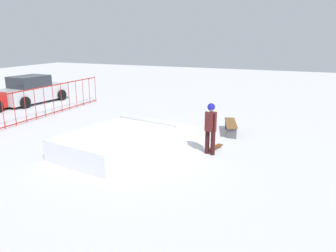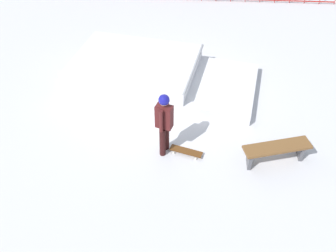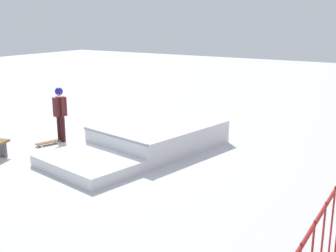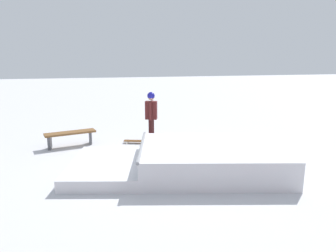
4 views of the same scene
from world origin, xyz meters
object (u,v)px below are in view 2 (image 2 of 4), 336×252
Objects in this scene: skateboard at (186,151)px; skater at (164,120)px; skate_ramp at (150,72)px; park_bench at (277,150)px.

skater is at bearing 11.60° from skateboard.
skate_ramp is at bearing -51.69° from skateboard.
park_bench is at bearing -165.71° from skateboard.
skater is 1.05× the size of park_bench.
skate_ramp is 3.06m from skater.
skater is (0.69, -2.90, 0.69)m from skate_ramp.
skate_ramp is 4.48m from park_bench.
skate_ramp is 3.50× the size of park_bench.
skater is 2.72m from park_bench.
skate_ramp reaches higher than park_bench.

